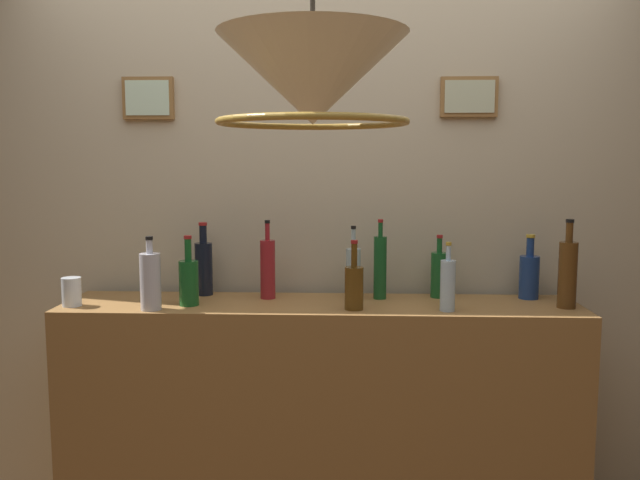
% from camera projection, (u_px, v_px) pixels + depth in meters
% --- Properties ---
extents(panelled_rear_partition, '(3.24, 0.15, 2.82)m').
position_uv_depth(panelled_rear_partition, '(323.00, 209.00, 2.75)').
color(panelled_rear_partition, '#BCAD8E').
rests_on(panelled_rear_partition, ground).
extents(bar_shelf_unit, '(1.97, 0.39, 1.15)m').
position_uv_depth(bar_shelf_unit, '(321.00, 446.00, 2.59)').
color(bar_shelf_unit, olive).
rests_on(bar_shelf_unit, ground).
extents(liquor_bottle_gin, '(0.07, 0.07, 0.26)m').
position_uv_depth(liquor_bottle_gin, '(354.00, 286.00, 2.40)').
color(liquor_bottle_gin, '#583912').
rests_on(liquor_bottle_gin, bar_shelf_unit).
extents(liquor_bottle_mezcal, '(0.05, 0.05, 0.25)m').
position_uv_depth(liquor_bottle_mezcal, '(448.00, 284.00, 2.38)').
color(liquor_bottle_mezcal, silver).
rests_on(liquor_bottle_mezcal, bar_shelf_unit).
extents(liquor_bottle_port, '(0.08, 0.08, 0.27)m').
position_uv_depth(liquor_bottle_port, '(150.00, 281.00, 2.40)').
color(liquor_bottle_port, '#B6B4BE').
rests_on(liquor_bottle_port, bar_shelf_unit).
extents(liquor_bottle_vodka, '(0.07, 0.07, 0.26)m').
position_uv_depth(liquor_bottle_vodka, '(189.00, 281.00, 2.47)').
color(liquor_bottle_vodka, '#175522').
rests_on(liquor_bottle_vodka, bar_shelf_unit).
extents(liquor_bottle_bourbon, '(0.07, 0.07, 0.33)m').
position_uv_depth(liquor_bottle_bourbon, '(568.00, 273.00, 2.42)').
color(liquor_bottle_bourbon, '#583515').
rests_on(liquor_bottle_bourbon, bar_shelf_unit).
extents(liquor_bottle_brandy, '(0.06, 0.06, 0.25)m').
position_uv_depth(liquor_bottle_brandy, '(439.00, 274.00, 2.62)').
color(liquor_bottle_brandy, '#195323').
rests_on(liquor_bottle_brandy, bar_shelf_unit).
extents(liquor_bottle_rye, '(0.08, 0.08, 0.25)m').
position_uv_depth(liquor_bottle_rye, '(529.00, 275.00, 2.59)').
color(liquor_bottle_rye, navy).
rests_on(liquor_bottle_rye, bar_shelf_unit).
extents(liquor_bottle_amaro, '(0.07, 0.07, 0.30)m').
position_uv_depth(liquor_bottle_amaro, '(204.00, 267.00, 2.66)').
color(liquor_bottle_amaro, black).
rests_on(liquor_bottle_amaro, bar_shelf_unit).
extents(liquor_bottle_tequila, '(0.06, 0.06, 0.29)m').
position_uv_depth(liquor_bottle_tequila, '(353.00, 273.00, 2.57)').
color(liquor_bottle_tequila, '#A1BABF').
rests_on(liquor_bottle_tequila, bar_shelf_unit).
extents(liquor_bottle_sherry, '(0.06, 0.06, 0.31)m').
position_uv_depth(liquor_bottle_sherry, '(268.00, 268.00, 2.59)').
color(liquor_bottle_sherry, maroon).
rests_on(liquor_bottle_sherry, bar_shelf_unit).
extents(liquor_bottle_whiskey, '(0.05, 0.05, 0.32)m').
position_uv_depth(liquor_bottle_whiskey, '(380.00, 266.00, 2.59)').
color(liquor_bottle_whiskey, '#185123').
rests_on(liquor_bottle_whiskey, bar_shelf_unit).
extents(glass_tumbler_rocks, '(0.07, 0.07, 0.11)m').
position_uv_depth(glass_tumbler_rocks, '(72.00, 292.00, 2.46)').
color(glass_tumbler_rocks, silver).
rests_on(glass_tumbler_rocks, bar_shelf_unit).
extents(pendant_lamp, '(0.45, 0.45, 0.56)m').
position_uv_depth(pendant_lamp, '(313.00, 82.00, 1.53)').
color(pendant_lamp, '#EFE5C6').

